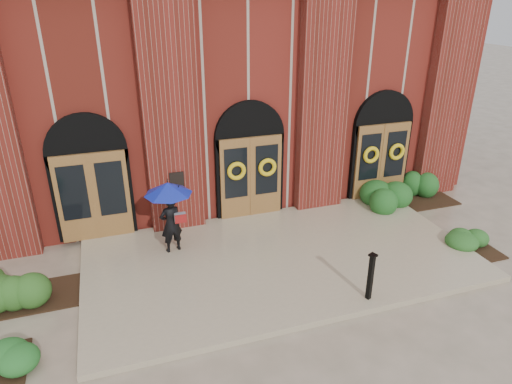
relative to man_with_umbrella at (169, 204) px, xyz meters
name	(u,v)px	position (x,y,z in m)	size (l,w,h in m)	color
ground	(283,264)	(2.64, -1.34, -1.53)	(90.00, 90.00, 0.00)	tan
landing	(281,258)	(2.64, -1.19, -1.46)	(10.00, 5.30, 0.15)	tan
church_building	(204,73)	(2.64, 7.45, 1.97)	(16.20, 12.53, 7.00)	maroon
man_with_umbrella	(169,204)	(0.00, 0.00, 0.00)	(1.47, 1.47, 1.97)	black
metal_post	(371,276)	(3.87, -3.48, -0.77)	(0.20, 0.20, 1.16)	black
hedge_wall_left	(21,286)	(-3.59, -0.84, -1.16)	(2.87, 1.15, 0.74)	#27521B
hedge_wall_right	(405,191)	(7.84, 0.86, -1.12)	(3.22, 1.29, 0.83)	#1C4F1C
hedge_front_right	(472,244)	(7.74, -2.39, -1.30)	(1.28, 1.09, 0.45)	#23531E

